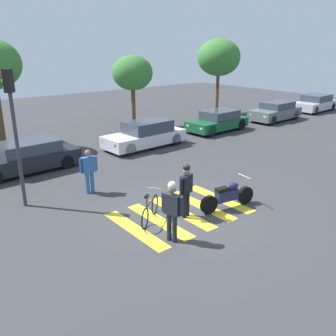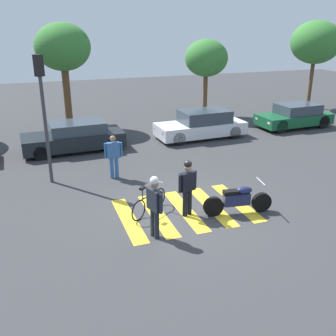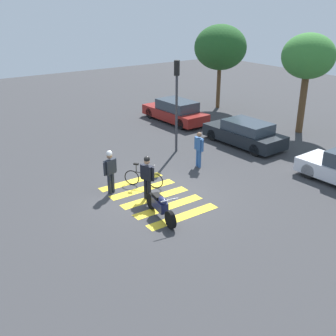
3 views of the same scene
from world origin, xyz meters
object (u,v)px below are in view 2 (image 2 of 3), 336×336
officer_by_motorcycle (155,203)px  car_white_van (202,125)px  police_motorcycle (238,200)px  leaning_bicycle (149,203)px  car_green_compact (295,116)px  traffic_light_pole (42,100)px  pedestrian_bystander (114,154)px  car_black_suv (74,137)px  officer_on_foot (188,184)px

officer_by_motorcycle → car_white_van: bearing=58.6°
police_motorcycle → leaning_bicycle: bearing=160.9°
car_green_compact → traffic_light_pole: bearing=-164.6°
pedestrian_bystander → traffic_light_pole: 3.08m
car_white_van → car_green_compact: size_ratio=1.08×
police_motorcycle → car_black_suv: car_black_suv is taller
officer_on_foot → car_green_compact: size_ratio=0.42×
police_motorcycle → car_white_van: size_ratio=0.47×
leaning_bicycle → car_black_suv: size_ratio=0.30×
leaning_bicycle → traffic_light_pole: 5.16m
officer_on_foot → officer_by_motorcycle: officer_by_motorcycle is taller
car_white_van → car_green_compact: 5.67m
pedestrian_bystander → police_motorcycle: bearing=-54.4°
police_motorcycle → car_black_suv: bearing=116.1°
officer_on_foot → pedestrian_bystander: officer_on_foot is taller
car_black_suv → car_green_compact: bearing=0.7°
car_black_suv → car_white_van: (6.24, -0.02, 0.03)m
traffic_light_pole → police_motorcycle: bearing=-40.8°
pedestrian_bystander → car_white_van: 6.53m
police_motorcycle → pedestrian_bystander: pedestrian_bystander is taller
car_white_van → car_green_compact: bearing=1.7°
officer_on_foot → car_black_suv: officer_on_foot is taller
car_black_suv → leaning_bicycle: bearing=-79.1°
police_motorcycle → car_green_compact: size_ratio=0.51×
pedestrian_bystander → traffic_light_pole: (-2.25, 0.39, 2.06)m
leaning_bicycle → traffic_light_pole: traffic_light_pole is taller
leaning_bicycle → car_white_van: 8.58m
pedestrian_bystander → officer_on_foot: bearing=-68.6°
officer_on_foot → car_black_suv: bearing=107.7°
officer_by_motorcycle → car_white_van: 9.84m
officer_on_foot → car_black_suv: size_ratio=0.39×
officer_on_foot → traffic_light_pole: (-3.68, 4.05, 1.98)m
car_white_van → traffic_light_pole: 8.60m
officer_by_motorcycle → pedestrian_bystander: size_ratio=1.08×
car_green_compact → officer_by_motorcycle: bearing=-141.6°
officer_by_motorcycle → car_black_suv: bearing=97.6°
pedestrian_bystander → car_black_suv: 4.01m
pedestrian_bystander → car_white_van: (5.26, 3.86, -0.28)m
officer_on_foot → car_white_van: size_ratio=0.39×
police_motorcycle → officer_on_foot: officer_on_foot is taller
officer_on_foot → officer_by_motorcycle: 1.56m
police_motorcycle → car_green_compact: 11.40m
police_motorcycle → officer_by_motorcycle: 2.86m
officer_on_foot → police_motorcycle: bearing=-15.4°
car_white_van → officer_on_foot: bearing=-117.0°
traffic_light_pole → car_white_van: bearing=24.8°
police_motorcycle → car_white_van: (2.35, 7.93, 0.20)m
pedestrian_bystander → leaning_bicycle: bearing=-83.2°
leaning_bicycle → officer_on_foot: size_ratio=0.78×
leaning_bicycle → car_black_suv: (-1.36, 7.07, 0.26)m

